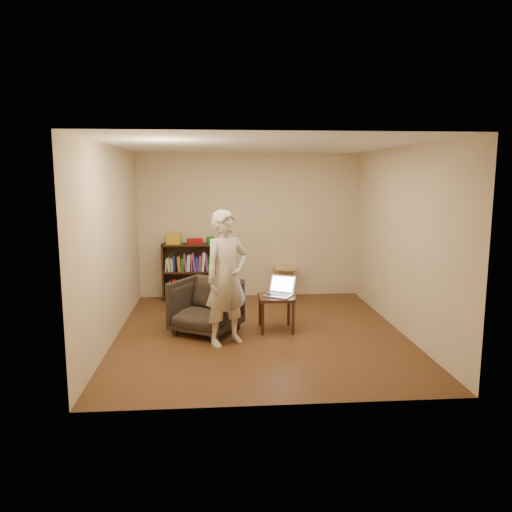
{
  "coord_description": "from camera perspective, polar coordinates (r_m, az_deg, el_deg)",
  "views": [
    {
      "loc": [
        -0.6,
        -6.77,
        2.21
      ],
      "look_at": [
        -0.03,
        0.35,
        1.05
      ],
      "focal_mm": 35.0,
      "sensor_mm": 36.0,
      "label": 1
    }
  ],
  "objects": [
    {
      "name": "red_cloth",
      "position": [
        8.91,
        -7.01,
        1.66
      ],
      "size": [
        0.29,
        0.23,
        0.09
      ],
      "primitive_type": "cube",
      "rotation": [
        0.0,
        0.0,
        0.09
      ],
      "color": "maroon",
      "rests_on": "bookshelf"
    },
    {
      "name": "ceiling",
      "position": [
        6.8,
        0.5,
        12.53
      ],
      "size": [
        4.5,
        4.5,
        0.0
      ],
      "primitive_type": "plane",
      "color": "white",
      "rests_on": "wall_back"
    },
    {
      "name": "stool",
      "position": [
        9.05,
        3.34,
        -1.91
      ],
      "size": [
        0.4,
        0.4,
        0.57
      ],
      "color": "tan",
      "rests_on": "floor"
    },
    {
      "name": "floor",
      "position": [
        7.14,
        0.47,
        -8.78
      ],
      "size": [
        4.5,
        4.5,
        0.0
      ],
      "primitive_type": "plane",
      "color": "#4C2F18",
      "rests_on": "ground"
    },
    {
      "name": "wall_left",
      "position": [
        6.97,
        -16.13,
        1.38
      ],
      "size": [
        0.0,
        4.5,
        4.5
      ],
      "primitive_type": "plane",
      "rotation": [
        1.57,
        0.0,
        1.57
      ],
      "color": "beige",
      "rests_on": "floor"
    },
    {
      "name": "armchair",
      "position": [
        7.09,
        -5.74,
        -5.74
      ],
      "size": [
        1.13,
        1.14,
        0.76
      ],
      "primitive_type": "imported",
      "rotation": [
        0.0,
        0.0,
        -0.53
      ],
      "color": "#2F261F",
      "rests_on": "floor"
    },
    {
      "name": "box_white",
      "position": [
        8.9,
        -3.82,
        1.67
      ],
      "size": [
        0.11,
        0.11,
        0.08
      ],
      "primitive_type": "cube",
      "rotation": [
        0.0,
        0.0,
        -0.04
      ],
      "color": "beige",
      "rests_on": "bookshelf"
    },
    {
      "name": "box_green",
      "position": [
        8.9,
        -5.21,
        1.8
      ],
      "size": [
        0.14,
        0.14,
        0.12
      ],
      "primitive_type": "cube",
      "rotation": [
        0.0,
        0.0,
        0.18
      ],
      "color": "#1C6A1E",
      "rests_on": "bookshelf"
    },
    {
      "name": "laptop",
      "position": [
        7.18,
        2.71,
        -4.04
      ],
      "size": [
        0.51,
        0.52,
        0.26
      ],
      "rotation": [
        0.0,
        0.0,
        -0.49
      ],
      "color": "silver",
      "rests_on": "side_table"
    },
    {
      "name": "person",
      "position": [
        6.49,
        -3.38,
        -2.55
      ],
      "size": [
        0.77,
        0.71,
        1.77
      ],
      "primitive_type": "imported",
      "rotation": [
        0.0,
        0.0,
        0.59
      ],
      "color": "beige",
      "rests_on": "floor"
    },
    {
      "name": "wall_right",
      "position": [
        7.3,
        16.32,
        1.72
      ],
      "size": [
        0.0,
        4.5,
        4.5
      ],
      "primitive_type": "plane",
      "rotation": [
        1.57,
        0.0,
        -1.57
      ],
      "color": "beige",
      "rests_on": "floor"
    },
    {
      "name": "box_yellow",
      "position": [
        8.94,
        -9.34,
        1.97
      ],
      "size": [
        0.26,
        0.2,
        0.2
      ],
      "primitive_type": "cube",
      "rotation": [
        0.0,
        0.0,
        -0.13
      ],
      "color": "gold",
      "rests_on": "bookshelf"
    },
    {
      "name": "wall_back",
      "position": [
        9.08,
        -0.77,
        3.49
      ],
      "size": [
        4.0,
        0.0,
        4.0
      ],
      "primitive_type": "plane",
      "rotation": [
        1.57,
        0.0,
        0.0
      ],
      "color": "beige",
      "rests_on": "floor"
    },
    {
      "name": "side_table",
      "position": [
        7.16,
        2.32,
        -5.25
      ],
      "size": [
        0.49,
        0.49,
        0.5
      ],
      "color": "black",
      "rests_on": "floor"
    },
    {
      "name": "bookshelf",
      "position": [
        9.04,
        -6.83,
        -2.12
      ],
      "size": [
        1.2,
        0.3,
        1.0
      ],
      "color": "black",
      "rests_on": "floor"
    }
  ]
}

